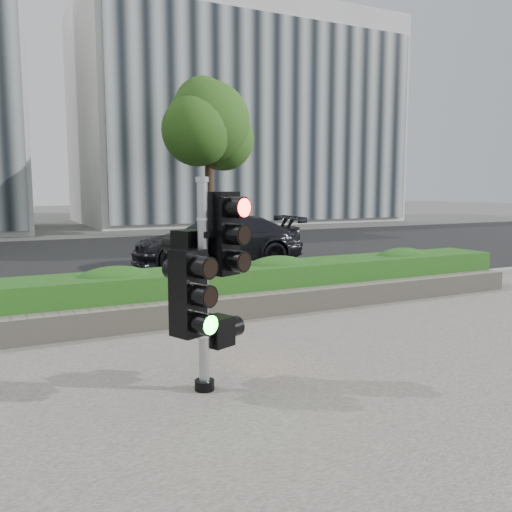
# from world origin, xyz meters

# --- Properties ---
(ground) EXTENTS (120.00, 120.00, 0.00)m
(ground) POSITION_xyz_m (0.00, 0.00, 0.00)
(ground) COLOR #51514C
(ground) RESTS_ON ground
(sidewalk) EXTENTS (16.00, 11.00, 0.03)m
(sidewalk) POSITION_xyz_m (0.00, -2.50, 0.01)
(sidewalk) COLOR #9E9389
(sidewalk) RESTS_ON ground
(road) EXTENTS (60.00, 13.00, 0.02)m
(road) POSITION_xyz_m (0.00, 10.00, 0.01)
(road) COLOR black
(road) RESTS_ON ground
(curb) EXTENTS (60.00, 0.25, 0.12)m
(curb) POSITION_xyz_m (0.00, 3.15, 0.06)
(curb) COLOR gray
(curb) RESTS_ON ground
(stone_wall) EXTENTS (12.00, 0.32, 0.34)m
(stone_wall) POSITION_xyz_m (0.00, 1.90, 0.20)
(stone_wall) COLOR gray
(stone_wall) RESTS_ON sidewalk
(hedge) EXTENTS (12.00, 1.00, 0.68)m
(hedge) POSITION_xyz_m (0.00, 2.55, 0.37)
(hedge) COLOR #44932D
(hedge) RESTS_ON sidewalk
(building_right) EXTENTS (18.00, 10.00, 12.00)m
(building_right) POSITION_xyz_m (11.00, 25.00, 6.00)
(building_right) COLOR #B7B7B2
(building_right) RESTS_ON ground
(tree_right) EXTENTS (4.10, 3.58, 6.53)m
(tree_right) POSITION_xyz_m (5.48, 15.55, 4.48)
(tree_right) COLOR black
(tree_right) RESTS_ON ground
(traffic_signal) EXTENTS (0.74, 0.66, 2.04)m
(traffic_signal) POSITION_xyz_m (-1.03, -0.55, 1.16)
(traffic_signal) COLOR black
(traffic_signal) RESTS_ON sidewalk
(car_dark) EXTENTS (4.46, 2.10, 1.26)m
(car_dark) POSITION_xyz_m (2.41, 7.29, 0.65)
(car_dark) COLOR black
(car_dark) RESTS_ON road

